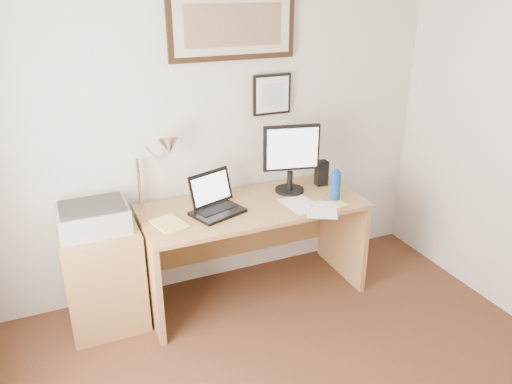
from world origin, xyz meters
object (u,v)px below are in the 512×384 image
water_bottle (336,186)px  book (157,228)px  desk (249,229)px  laptop (215,203)px  side_cabinet (105,280)px  lcd_monitor (291,155)px  printer (93,217)px

water_bottle → book: water_bottle is taller
book → desk: size_ratio=0.15×
desk → laptop: size_ratio=3.99×
side_cabinet → laptop: bearing=-3.1°
lcd_monitor → printer: size_ratio=1.18×
desk → lcd_monitor: size_ratio=3.08×
water_bottle → desk: water_bottle is taller
side_cabinet → laptop: size_ratio=1.82×
laptop → lcd_monitor: 0.68m
book → desk: book is taller
water_bottle → laptop: size_ratio=0.52×
side_cabinet → printer: bearing=111.0°
water_bottle → printer: size_ratio=0.47×
book → desk: (0.72, 0.20, -0.24)m
side_cabinet → printer: size_ratio=1.66×
desk → side_cabinet: bearing=-178.1°
side_cabinet → desk: 1.08m
laptop → water_bottle: bearing=-9.6°
side_cabinet → laptop: (0.79, -0.04, 0.44)m
side_cabinet → printer: printer is taller
water_bottle → lcd_monitor: (-0.24, 0.25, 0.19)m
lcd_monitor → printer: bearing=-179.2°
lcd_monitor → desk: bearing=-176.6°
desk → printer: 1.13m
water_bottle → printer: 1.69m
water_bottle → desk: 0.72m
book → printer: printer is taller
book → printer: (-0.37, 0.20, 0.06)m
side_cabinet → lcd_monitor: (1.42, 0.06, 0.68)m
book → lcd_monitor: lcd_monitor is taller
desk → laptop: bearing=-164.5°
desk → lcd_monitor: bearing=3.4°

